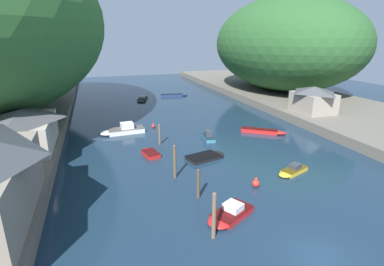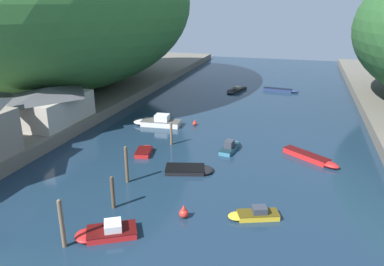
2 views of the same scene
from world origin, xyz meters
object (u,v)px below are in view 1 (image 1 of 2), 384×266
object	(u,v)px
boat_near_quay	(122,130)
boat_open_rowboat	(207,135)
boat_cabin_cruiser	(292,171)
boat_far_right_bank	(229,214)
channel_buoy_far	(256,183)
boathouse_shed	(20,129)
boat_far_upstream	(150,153)
right_bank_cottage	(313,99)
boat_red_skiff	(265,131)
boat_small_dinghy	(142,99)
person_on_quay	(30,146)
person_by_boathouse	(22,175)
boat_mid_channel	(175,95)
boat_moored_right	(207,156)
channel_buoy_near	(153,126)

from	to	relation	value
boat_near_quay	boat_open_rowboat	bearing A→B (deg)	-121.72
boat_cabin_cruiser	boat_far_right_bank	xyz separation A→B (m)	(-9.32, -5.13, 0.03)
boat_far_right_bank	channel_buoy_far	distance (m)	5.76
boathouse_shed	boat_far_upstream	distance (m)	14.30
boat_far_right_bank	boat_far_upstream	bearing A→B (deg)	-15.84
right_bank_cottage	boat_far_right_bank	bearing A→B (deg)	-139.13
boat_far_right_bank	boat_red_skiff	bearing A→B (deg)	-67.07
boat_far_right_bank	boat_small_dinghy	world-z (taller)	boat_far_right_bank
person_on_quay	person_by_boathouse	world-z (taller)	same
person_on_quay	right_bank_cottage	bearing A→B (deg)	-88.16
boathouse_shed	boat_mid_channel	distance (m)	39.89
right_bank_cottage	person_on_quay	size ratio (longest dim) A/B	3.90
boat_open_rowboat	boat_red_skiff	bearing A→B (deg)	3.75
right_bank_cottage	boat_near_quay	xyz separation A→B (m)	(-30.30, 2.40, -3.03)
boat_cabin_cruiser	boat_far_upstream	bearing A→B (deg)	32.95
boathouse_shed	channel_buoy_far	distance (m)	25.68
boat_moored_right	boathouse_shed	bearing A→B (deg)	-122.21
boat_moored_right	person_on_quay	size ratio (longest dim) A/B	2.89
boat_near_quay	boat_small_dinghy	bearing A→B (deg)	-20.30
boat_moored_right	channel_buoy_far	bearing A→B (deg)	-1.88
boat_moored_right	boat_small_dinghy	bearing A→B (deg)	168.25
boat_far_right_bank	boat_far_upstream	xyz separation A→B (m)	(-3.42, 14.50, -0.07)
boat_moored_right	channel_buoy_far	world-z (taller)	channel_buoy_far
boat_red_skiff	person_on_quay	distance (m)	29.53
boat_open_rowboat	channel_buoy_near	distance (m)	9.23
boat_far_upstream	boat_near_quay	bearing A→B (deg)	92.18
boat_open_rowboat	boat_cabin_cruiser	bearing A→B (deg)	-64.31
boat_cabin_cruiser	person_on_quay	world-z (taller)	person_on_quay
boat_cabin_cruiser	person_on_quay	size ratio (longest dim) A/B	2.33
person_by_boathouse	boat_cabin_cruiser	bearing A→B (deg)	-73.31
boat_moored_right	channel_buoy_far	distance (m)	7.97
boat_red_skiff	channel_buoy_near	bearing A→B (deg)	-81.21
boat_near_quay	boat_mid_channel	bearing A→B (deg)	-34.57
boat_mid_channel	boat_open_rowboat	world-z (taller)	boat_open_rowboat
boat_cabin_cruiser	boat_far_right_bank	size ratio (longest dim) A/B	0.88
boat_far_right_bank	boat_mid_channel	bearing A→B (deg)	-39.30
boat_far_right_bank	channel_buoy_near	world-z (taller)	boat_far_right_bank
boat_far_upstream	boat_moored_right	bearing A→B (deg)	-38.17
boat_small_dinghy	boat_near_quay	bearing A→B (deg)	90.70
boat_mid_channel	person_by_boathouse	world-z (taller)	person_by_boathouse
boathouse_shed	boat_small_dinghy	world-z (taller)	boathouse_shed
boat_far_right_bank	channel_buoy_far	world-z (taller)	channel_buoy_far
boat_moored_right	boat_open_rowboat	distance (m)	7.01
boathouse_shed	boat_red_skiff	distance (m)	30.77
boat_small_dinghy	boat_moored_right	bearing A→B (deg)	110.04
boat_small_dinghy	channel_buoy_near	bearing A→B (deg)	102.40
boat_mid_channel	channel_buoy_near	xyz separation A→B (m)	(-9.54, -23.01, 0.04)
boat_far_right_bank	person_by_boathouse	xyz separation A→B (m)	(-15.14, 7.64, 2.00)
boat_open_rowboat	boat_red_skiff	xyz separation A→B (m)	(8.48, -0.59, -0.08)
boat_near_quay	channel_buoy_far	size ratio (longest dim) A/B	6.08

